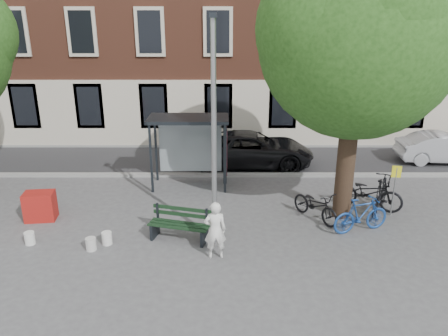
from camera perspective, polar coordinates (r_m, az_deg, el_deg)
ground at (r=12.69m, az=-1.22°, el=-9.12°), size 90.00×90.00×0.00m
road at (r=19.12m, az=-0.79°, el=1.04°), size 40.00×4.00×0.01m
curb_near at (r=17.22m, az=-0.88°, el=-0.91°), size 40.00×0.25×0.12m
curb_far at (r=21.01m, az=-0.72°, el=2.93°), size 40.00×0.25×0.12m
lamppost at (r=11.61m, az=-1.32°, el=3.01°), size 0.28×0.35×6.11m
tree_right at (r=13.06m, az=17.42°, el=16.64°), size 5.76×5.60×8.20m
bus_shelter at (r=15.82m, az=-3.17°, el=4.26°), size 2.85×1.45×2.62m
painter at (r=11.41m, az=-1.16°, el=-8.12°), size 0.61×0.44×1.59m
bench at (r=12.52m, az=-5.81°, el=-7.53°), size 1.82×0.98×0.89m
bike_a at (r=15.02m, az=18.36°, el=-3.04°), size 2.29×1.63×1.14m
bike_b at (r=13.41m, az=17.47°, el=-5.86°), size 1.86×1.03×1.08m
bike_c at (r=13.85m, az=11.86°, el=-4.76°), size 1.55×1.89×0.97m
bike_d at (r=14.88m, az=19.78°, el=-3.24°), size 1.53×2.06×1.23m
car_dark at (r=18.30m, az=3.61°, el=2.48°), size 5.14×2.37×1.43m
car_silver at (r=20.91m, az=26.82°, el=2.34°), size 3.92×1.47×1.28m
red_stand at (r=14.71m, az=-22.89°, el=-4.61°), size 0.96×0.70×0.90m
bucket_a at (r=12.55m, az=-16.99°, el=-9.48°), size 0.33×0.33×0.36m
bucket_b at (r=12.73m, az=-15.05°, el=-8.84°), size 0.28×0.28×0.36m
bucket_c at (r=13.45m, az=-24.04°, el=-8.37°), size 0.35×0.35×0.36m
notice_sign at (r=14.58m, az=21.46°, el=-1.62°), size 0.29×0.07×1.66m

